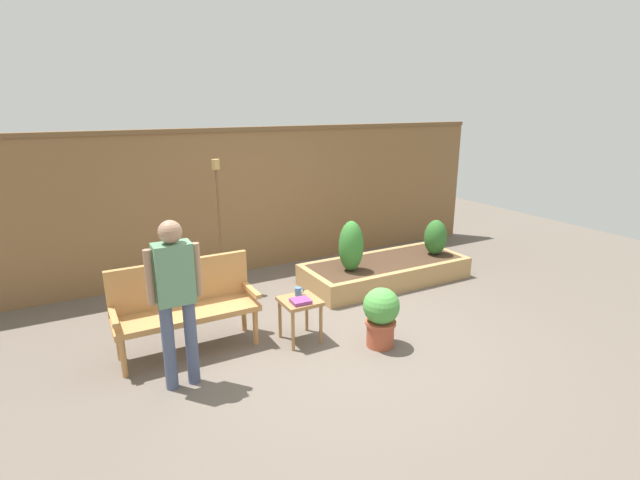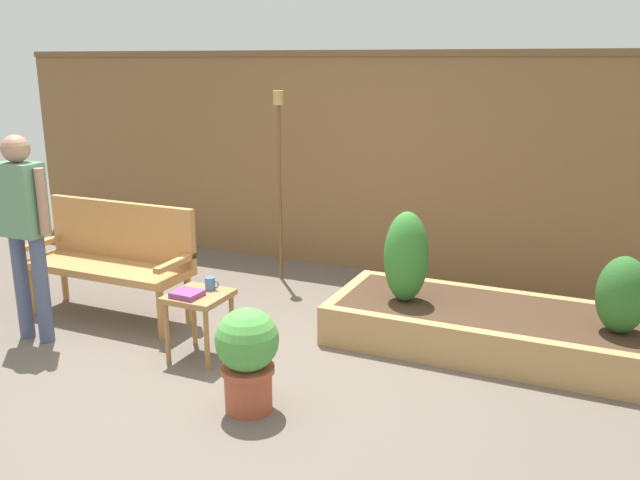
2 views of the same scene
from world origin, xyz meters
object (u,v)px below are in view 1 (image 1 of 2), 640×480
(side_table, at_px, (300,307))
(shrub_near_bench, at_px, (351,246))
(cup_on_table, at_px, (298,291))
(book_on_table, at_px, (301,301))
(potted_boxwood, at_px, (381,314))
(garden_bench, at_px, (184,300))
(tiki_torch, at_px, (218,203))
(person_by_bench, at_px, (175,290))
(shrub_far_corner, at_px, (435,237))

(side_table, xyz_separation_m, shrub_near_bench, (1.23, 0.93, 0.25))
(cup_on_table, height_order, book_on_table, cup_on_table)
(cup_on_table, xyz_separation_m, potted_boxwood, (0.66, -0.62, -0.16))
(garden_bench, height_order, potted_boxwood, garden_bench)
(tiki_torch, distance_m, person_by_bench, 2.33)
(cup_on_table, relative_size, book_on_table, 0.57)
(side_table, distance_m, potted_boxwood, 0.86)
(garden_bench, distance_m, side_table, 1.20)
(potted_boxwood, xyz_separation_m, tiki_torch, (-0.98, 2.33, 0.86))
(shrub_far_corner, bearing_deg, person_by_bench, -163.78)
(garden_bench, bearing_deg, book_on_table, -25.26)
(side_table, bearing_deg, shrub_near_bench, 37.01)
(garden_bench, height_order, side_table, garden_bench)
(garden_bench, bearing_deg, shrub_far_corner, 7.45)
(shrub_near_bench, bearing_deg, tiki_torch, 149.65)
(shrub_near_bench, xyz_separation_m, tiki_torch, (-1.52, 0.89, 0.58))
(book_on_table, relative_size, potted_boxwood, 0.30)
(book_on_table, xyz_separation_m, person_by_bench, (-1.29, -0.16, 0.43))
(garden_bench, distance_m, book_on_table, 1.20)
(side_table, xyz_separation_m, potted_boxwood, (0.69, -0.52, -0.03))
(tiki_torch, height_order, person_by_bench, tiki_torch)
(potted_boxwood, relative_size, person_by_bench, 0.42)
(shrub_far_corner, bearing_deg, cup_on_table, -162.99)
(tiki_torch, xyz_separation_m, person_by_bench, (-1.04, -2.07, -0.29))
(side_table, distance_m, shrub_far_corner, 2.88)
(garden_bench, xyz_separation_m, tiki_torch, (0.83, 1.39, 0.68))
(side_table, relative_size, book_on_table, 2.47)
(person_by_bench, bearing_deg, cup_on_table, 14.65)
(potted_boxwood, relative_size, tiki_torch, 0.36)
(shrub_near_bench, bearing_deg, person_by_bench, -155.27)
(cup_on_table, relative_size, potted_boxwood, 0.17)
(tiki_torch, bearing_deg, shrub_near_bench, -30.35)
(shrub_near_bench, bearing_deg, book_on_table, -141.29)
(side_table, height_order, potted_boxwood, potted_boxwood)
(book_on_table, height_order, shrub_far_corner, shrub_far_corner)
(person_by_bench, bearing_deg, side_table, 10.68)
(cup_on_table, distance_m, book_on_table, 0.20)
(cup_on_table, bearing_deg, potted_boxwood, -43.40)
(book_on_table, xyz_separation_m, tiki_torch, (-0.26, 1.90, 0.72))
(potted_boxwood, distance_m, person_by_bench, 2.11)
(garden_bench, distance_m, potted_boxwood, 2.05)
(book_on_table, relative_size, shrub_far_corner, 0.37)
(cup_on_table, xyz_separation_m, tiki_torch, (-0.32, 1.71, 0.70))
(book_on_table, bearing_deg, side_table, 71.29)
(garden_bench, distance_m, shrub_far_corner, 3.87)
(book_on_table, xyz_separation_m, potted_boxwood, (0.73, -0.43, -0.14))
(side_table, xyz_separation_m, tiki_torch, (-0.29, 1.82, 0.83))
(cup_on_table, bearing_deg, garden_bench, 164.48)
(person_by_bench, bearing_deg, book_on_table, 7.24)
(shrub_near_bench, xyz_separation_m, shrub_far_corner, (1.49, -0.00, -0.08))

